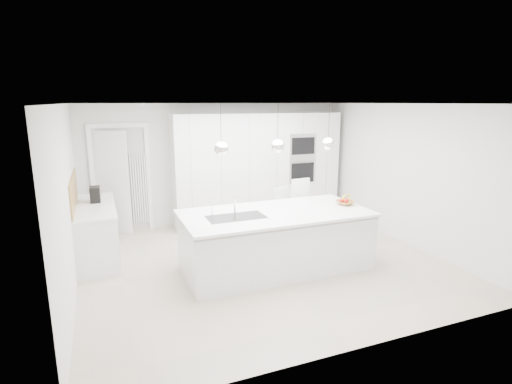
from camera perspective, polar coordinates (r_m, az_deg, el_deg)
name	(u,v)px	position (r m, az deg, el deg)	size (l,w,h in m)	color
floor	(263,262)	(6.53, 0.99, -10.00)	(5.50, 5.50, 0.00)	#B9A993
wall_back	(218,164)	(8.48, -5.51, 4.04)	(5.50, 5.50, 0.00)	silver
wall_left	(67,203)	(5.72, -25.34, -1.40)	(5.00, 5.00, 0.00)	silver
ceiling	(263,104)	(6.02, 1.08, 12.51)	(5.50, 5.50, 0.00)	white
tall_cabinets	(258,168)	(8.47, 0.29, 3.41)	(3.60, 0.60, 2.30)	white
oven_stack	(303,159)	(8.54, 6.70, 4.76)	(0.62, 0.04, 1.05)	#A5A5A8
doorway_frame	(122,181)	(8.17, -18.65, 1.50)	(1.11, 0.08, 2.13)	white
hallway_door	(108,183)	(8.12, -20.38, 1.15)	(0.82, 0.04, 2.00)	white
radiator	(139,189)	(8.22, -16.34, 0.47)	(0.32, 0.04, 1.40)	white
left_base_cabinets	(97,233)	(7.07, -21.75, -5.42)	(0.60, 1.80, 0.86)	white
left_worktop	(95,206)	(6.95, -22.05, -1.89)	(0.62, 1.82, 0.04)	white
oak_backsplash	(74,191)	(6.91, -24.62, 0.09)	(0.02, 1.80, 0.50)	#A57937
island_base	(277,242)	(6.15, 2.95, -7.17)	(2.80, 1.20, 0.86)	white
island_worktop	(275,213)	(6.06, 2.80, -3.02)	(2.84, 1.40, 0.04)	white
island_sink	(236,222)	(5.80, -2.87, -4.36)	(0.84, 0.44, 0.18)	#3F3F42
island_tap	(235,204)	(5.94, -3.06, -1.66)	(0.02, 0.02, 0.30)	white
pendant_left	(221,149)	(5.52, -4.97, 6.20)	(0.20, 0.20, 0.20)	white
pendant_mid	(278,146)	(5.82, 3.12, 6.56)	(0.20, 0.20, 0.20)	white
pendant_right	(328,144)	(6.22, 10.30, 6.78)	(0.20, 0.20, 0.20)	white
fruit_bowl	(345,203)	(6.61, 12.60, -1.50)	(0.28, 0.28, 0.07)	#A57937
espresso_machine	(95,194)	(7.12, -21.99, -0.32)	(0.16, 0.24, 0.26)	black
bar_stool_left	(284,217)	(7.22, 3.98, -3.52)	(0.34, 0.47, 1.01)	white
bar_stool_right	(304,213)	(7.21, 6.85, -2.95)	(0.39, 0.54, 1.17)	white
apple_a	(346,201)	(6.58, 12.74, -1.22)	(0.09, 0.09, 0.09)	red
apple_b	(342,200)	(6.60, 12.17, -1.19)	(0.07, 0.07, 0.07)	red
apple_c	(343,200)	(6.62, 12.33, -1.16)	(0.08, 0.08, 0.08)	red
banana_bunch	(347,197)	(6.62, 12.81, -0.77)	(0.21, 0.21, 0.03)	yellow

